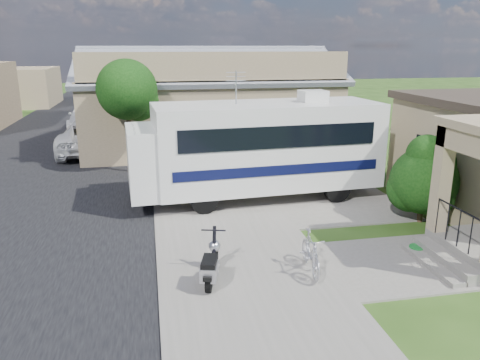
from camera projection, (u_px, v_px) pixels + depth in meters
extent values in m
plane|color=#203B10|center=(279.00, 256.00, 11.63)|extent=(120.00, 120.00, 0.00)
cube|color=black|center=(43.00, 170.00, 19.68)|extent=(9.00, 80.00, 0.02)
cube|color=#67635C|center=(197.00, 162.00, 20.87)|extent=(4.00, 80.00, 0.06)
cube|color=#67635C|center=(286.00, 197.00, 16.15)|extent=(7.00, 6.00, 0.05)
cube|color=#67635C|center=(411.00, 263.00, 11.24)|extent=(4.00, 3.00, 0.05)
cube|color=black|center=(425.00, 156.00, 14.72)|extent=(0.04, 1.10, 1.20)
cube|color=#67635C|center=(445.00, 260.00, 11.04)|extent=(0.40, 2.16, 0.32)
cube|color=#67635C|center=(431.00, 265.00, 11.00)|extent=(0.35, 2.16, 0.16)
cube|color=#897957|center=(442.00, 179.00, 11.61)|extent=(0.35, 0.35, 2.70)
cube|color=#897957|center=(475.00, 144.00, 10.34)|extent=(0.35, 2.40, 0.50)
cylinder|color=black|center=(461.00, 210.00, 10.75)|extent=(0.04, 1.70, 0.04)
cube|color=#79684C|center=(207.00, 110.00, 24.34)|extent=(12.00, 8.00, 3.60)
cube|color=slate|center=(212.00, 66.00, 21.80)|extent=(12.50, 4.40, 1.78)
cube|color=slate|center=(202.00, 63.00, 25.58)|extent=(12.50, 4.40, 1.78)
cube|color=slate|center=(206.00, 50.00, 23.50)|extent=(12.50, 0.50, 0.22)
cube|color=#79684C|center=(217.00, 67.00, 20.01)|extent=(11.76, 0.20, 1.30)
cube|color=#79684C|center=(6.00, 87.00, 40.50)|extent=(8.00, 7.00, 3.20)
cylinder|color=#332016|center=(130.00, 134.00, 18.99)|extent=(0.20, 0.20, 3.15)
sphere|color=black|center=(127.00, 90.00, 18.49)|extent=(2.40, 2.40, 2.40)
sphere|color=black|center=(138.00, 100.00, 18.88)|extent=(1.68, 1.68, 1.68)
cylinder|color=#332016|center=(135.00, 104.00, 28.40)|extent=(0.20, 0.20, 3.29)
sphere|color=black|center=(133.00, 72.00, 27.88)|extent=(2.40, 2.40, 2.40)
sphere|color=black|center=(140.00, 80.00, 28.27)|extent=(1.68, 1.68, 1.68)
cylinder|color=#332016|center=(137.00, 92.00, 36.93)|extent=(0.20, 0.20, 3.01)
sphere|color=black|center=(136.00, 70.00, 36.45)|extent=(2.40, 2.40, 2.40)
sphere|color=black|center=(142.00, 75.00, 36.83)|extent=(1.68, 1.68, 1.68)
cube|color=silver|center=(267.00, 145.00, 15.66)|extent=(7.58, 3.12, 2.76)
cube|color=silver|center=(142.00, 161.00, 14.74)|extent=(1.01, 2.57, 2.12)
cube|color=black|center=(134.00, 143.00, 14.53)|extent=(0.21, 2.26, 0.96)
cube|color=black|center=(281.00, 137.00, 14.27)|extent=(6.31, 0.43, 0.69)
cube|color=black|center=(256.00, 124.00, 16.77)|extent=(6.31, 0.43, 0.69)
cube|color=black|center=(280.00, 170.00, 14.57)|extent=(6.68, 0.44, 0.32)
cube|color=black|center=(255.00, 152.00, 17.06)|extent=(6.68, 0.44, 0.32)
cube|color=silver|center=(313.00, 96.00, 15.61)|extent=(0.89, 0.80, 0.37)
cylinder|color=#A9A8B0|center=(236.00, 87.00, 14.87)|extent=(0.04, 0.04, 1.06)
cylinder|color=black|center=(204.00, 200.00, 14.38)|extent=(0.87, 0.35, 0.85)
cylinder|color=black|center=(192.00, 180.00, 16.55)|extent=(0.87, 0.35, 0.85)
cylinder|color=black|center=(337.00, 189.00, 15.46)|extent=(0.87, 0.35, 0.85)
cylinder|color=black|center=(309.00, 171.00, 17.63)|extent=(0.87, 0.35, 0.85)
cylinder|color=#332016|center=(421.00, 209.00, 13.83)|extent=(0.16, 0.16, 0.78)
sphere|color=black|center=(424.00, 181.00, 13.58)|extent=(1.94, 1.94, 1.94)
sphere|color=black|center=(432.00, 165.00, 13.82)|extent=(1.56, 1.56, 1.56)
sphere|color=black|center=(410.00, 189.00, 13.80)|extent=(1.36, 1.36, 1.36)
sphere|color=black|center=(434.00, 196.00, 13.45)|extent=(1.17, 1.17, 1.17)
sphere|color=black|center=(427.00, 155.00, 13.37)|extent=(1.17, 1.17, 1.17)
cylinder|color=black|center=(209.00, 282.00, 9.78)|extent=(0.23, 0.46, 0.44)
cylinder|color=black|center=(215.00, 259.00, 10.84)|extent=(0.23, 0.46, 0.44)
cube|color=#A9A8B0|center=(212.00, 269.00, 10.25)|extent=(0.43, 0.61, 0.08)
cube|color=#A9A8B0|center=(209.00, 271.00, 9.83)|extent=(0.47, 0.62, 0.30)
cube|color=black|center=(209.00, 262.00, 9.82)|extent=(0.44, 0.66, 0.12)
cube|color=black|center=(208.00, 278.00, 9.59)|extent=(0.22, 0.24, 0.10)
cylinder|color=black|center=(214.00, 244.00, 10.66)|extent=(0.16, 0.35, 0.83)
sphere|color=#A9A8B0|center=(215.00, 246.00, 10.75)|extent=(0.28, 0.28, 0.28)
sphere|color=black|center=(215.00, 245.00, 10.83)|extent=(0.12, 0.12, 0.12)
cylinder|color=black|center=(214.00, 230.00, 10.48)|extent=(0.54, 0.17, 0.04)
cube|color=black|center=(215.00, 254.00, 10.81)|extent=(0.21, 0.31, 0.06)
imported|color=#A9A8B0|center=(310.00, 255.00, 10.62)|extent=(0.58, 1.59, 0.94)
imported|color=silver|center=(92.00, 135.00, 22.85)|extent=(2.78, 5.98, 1.66)
imported|color=silver|center=(89.00, 117.00, 29.14)|extent=(2.44, 5.56, 1.59)
cylinder|color=#146625|center=(417.00, 250.00, 11.77)|extent=(0.38, 0.38, 0.17)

